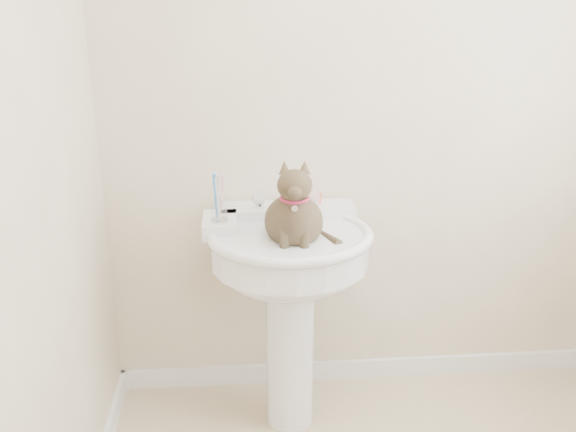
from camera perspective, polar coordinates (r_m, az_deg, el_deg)
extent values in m
cube|color=white|center=(3.10, 6.44, -13.34)|extent=(2.20, 0.02, 0.09)
cylinder|color=white|center=(2.66, 0.18, -11.90)|extent=(0.19, 0.19, 0.68)
cylinder|color=white|center=(2.45, 0.19, -3.02)|extent=(0.60, 0.60, 0.13)
ellipsoid|color=white|center=(2.48, 0.19, -4.40)|extent=(0.55, 0.48, 0.22)
torus|color=white|center=(2.43, 0.19, -1.71)|extent=(0.64, 0.64, 0.04)
cube|color=white|center=(2.62, -0.21, 0.34)|extent=(0.56, 0.15, 0.06)
cube|color=white|center=(2.50, -6.07, -0.80)|extent=(0.13, 0.20, 0.06)
cylinder|color=silver|center=(2.56, -0.14, 1.16)|extent=(0.05, 0.05, 0.05)
cylinder|color=silver|center=(2.51, -0.04, 1.44)|extent=(0.04, 0.04, 0.14)
sphere|color=white|center=(2.57, -2.62, 1.66)|extent=(0.06, 0.06, 0.06)
sphere|color=white|center=(2.59, 2.26, 1.78)|extent=(0.06, 0.06, 0.06)
cube|color=#E55737|center=(2.66, 1.99, 1.64)|extent=(0.10, 0.07, 0.03)
cylinder|color=silver|center=(2.45, -6.11, -0.40)|extent=(0.07, 0.07, 0.01)
cylinder|color=white|center=(2.43, -6.15, 0.62)|extent=(0.06, 0.06, 0.09)
cylinder|color=blue|center=(2.42, -6.48, 1.73)|extent=(0.01, 0.01, 0.17)
cylinder|color=white|center=(2.42, -6.20, 1.74)|extent=(0.01, 0.01, 0.17)
cylinder|color=#F59FC0|center=(2.42, -5.91, 1.74)|extent=(0.01, 0.01, 0.17)
ellipsoid|color=brown|center=(2.39, 0.48, -0.46)|extent=(0.22, 0.25, 0.20)
ellipsoid|color=brown|center=(2.28, 0.68, 0.23)|extent=(0.14, 0.13, 0.18)
ellipsoid|color=brown|center=(2.22, 0.77, 2.76)|extent=(0.12, 0.11, 0.11)
cone|color=brown|center=(2.22, -0.16, 4.31)|extent=(0.04, 0.04, 0.05)
cone|color=brown|center=(2.22, 1.62, 4.35)|extent=(0.04, 0.04, 0.05)
cylinder|color=brown|center=(2.44, 3.12, -1.70)|extent=(0.03, 0.03, 0.23)
torus|color=maroon|center=(2.24, 0.74, 1.56)|extent=(0.10, 0.10, 0.01)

